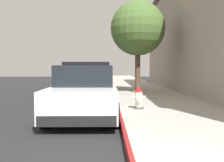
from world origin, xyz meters
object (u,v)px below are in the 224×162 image
(police_cruiser, at_px, (86,92))
(fire_hydrant, at_px, (139,98))
(street_tree, at_px, (138,29))
(parked_car_silver_ahead, at_px, (94,80))
(parked_car_dark_far, at_px, (101,75))

(police_cruiser, distance_m, fire_hydrant, 1.73)
(street_tree, bearing_deg, parked_car_silver_ahead, 151.45)
(parked_car_dark_far, bearing_deg, fire_hydrant, -84.59)
(police_cruiser, height_order, fire_hydrant, police_cruiser)
(parked_car_silver_ahead, distance_m, parked_car_dark_far, 10.42)
(parked_car_silver_ahead, xyz_separation_m, parked_car_dark_far, (0.21, 10.42, 0.00))
(parked_car_dark_far, xyz_separation_m, street_tree, (2.24, -11.75, 2.84))
(fire_hydrant, height_order, street_tree, street_tree)
(fire_hydrant, relative_size, street_tree, 0.16)
(parked_car_silver_ahead, bearing_deg, parked_car_dark_far, 88.87)
(parked_car_silver_ahead, height_order, street_tree, street_tree)
(fire_hydrant, bearing_deg, parked_car_silver_ahead, 105.06)
(parked_car_silver_ahead, relative_size, street_tree, 0.99)
(police_cruiser, height_order, parked_car_silver_ahead, police_cruiser)
(parked_car_silver_ahead, xyz_separation_m, fire_hydrant, (1.84, -6.83, -0.23))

